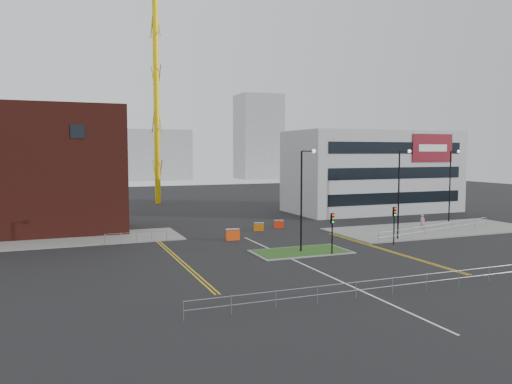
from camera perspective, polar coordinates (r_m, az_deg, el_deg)
ground at (r=37.16m, az=8.00°, el=-9.34°), size 200.00×200.00×0.00m
pavement_left at (r=54.09m, az=-23.64°, el=-5.22°), size 28.00×8.00×0.12m
pavement_right at (r=61.03m, az=19.57°, el=-4.02°), size 24.00×10.00×0.12m
island_kerb at (r=44.96m, az=5.16°, el=-6.82°), size 8.60×4.60×0.08m
grass_island at (r=44.95m, az=5.16°, el=-6.79°), size 8.00×4.00×0.12m
brick_building at (r=59.57m, az=-26.51°, el=2.12°), size 24.20×10.07×14.24m
office_block at (r=77.09m, az=13.13°, el=2.30°), size 25.00×12.20×12.00m
tower_crane at (r=88.74m, az=-7.71°, el=16.78°), size 49.15×21.69×40.32m
streetlamp_island at (r=44.31m, az=5.46°, el=0.03°), size 1.46×0.36×9.18m
streetlamp_right_near at (r=52.46m, az=16.20°, el=0.57°), size 1.46×0.36×9.18m
streetlamp_right_far at (r=67.62m, az=21.43°, el=1.30°), size 1.46×0.36×9.18m
traffic_light_island at (r=43.72m, az=8.72°, el=-3.81°), size 0.28×0.33×3.65m
traffic_light_right at (r=49.79m, az=15.53°, el=-2.91°), size 0.28×0.33×3.65m
railing_front at (r=32.06m, az=13.40°, el=-10.23°), size 24.05×0.05×1.10m
railing_left at (r=50.47m, az=-13.52°, el=-4.86°), size 6.05×0.05×1.10m
railing_right at (r=58.09m, az=20.10°, el=-3.75°), size 19.05×5.05×1.10m
centre_line at (r=38.86m, az=6.52°, el=-8.70°), size 0.15×30.00×0.01m
yellow_left_a at (r=43.20m, az=-9.34°, el=-7.38°), size 0.12×24.00×0.01m
yellow_left_b at (r=43.26m, az=-8.95°, el=-7.36°), size 0.12×24.00×0.01m
yellow_right_a at (r=47.15m, az=14.49°, el=-6.45°), size 0.12×20.00×0.01m
yellow_right_b at (r=47.33m, az=14.78°, el=-6.42°), size 0.12×20.00×0.01m
skyline_b at (r=163.72m, az=-11.84°, el=4.16°), size 24.00×12.00×16.00m
skyline_c at (r=168.58m, az=0.30°, el=6.31°), size 14.00×12.00×28.00m
skyline_d at (r=171.63m, az=-18.35°, el=3.37°), size 30.00×12.00×12.00m
pedestrian at (r=60.64m, az=18.49°, el=-3.26°), size 0.66×0.45×1.77m
barrier_left at (r=50.71m, az=-2.68°, el=-4.83°), size 1.42×0.63×1.16m
barrier_mid at (r=56.56m, az=0.32°, el=-3.96°), size 1.17×0.69×0.94m
barrier_right at (r=58.73m, az=2.64°, el=-3.65°), size 1.18×0.68×0.94m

